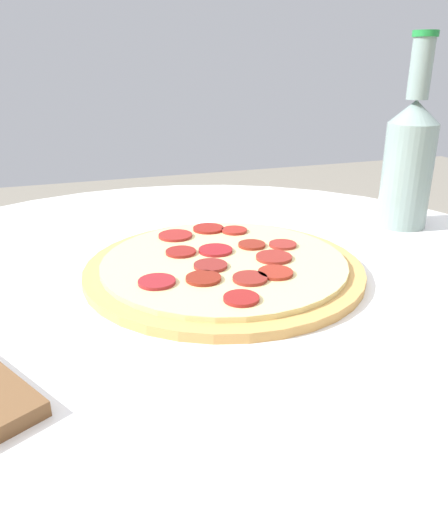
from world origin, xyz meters
TOP-DOWN VIEW (x-y plane):
  - table at (0.00, 0.00)m, footprint 0.93×0.93m
  - pizza at (-0.03, -0.02)m, footprint 0.31×0.31m
  - beer_bottle at (-0.34, -0.10)m, footprint 0.07×0.07m

SIDE VIEW (x-z plane):
  - table at x=0.00m, z-range 0.20..0.95m
  - pizza at x=-0.03m, z-range 0.75..0.77m
  - beer_bottle at x=-0.34m, z-range 0.72..0.99m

